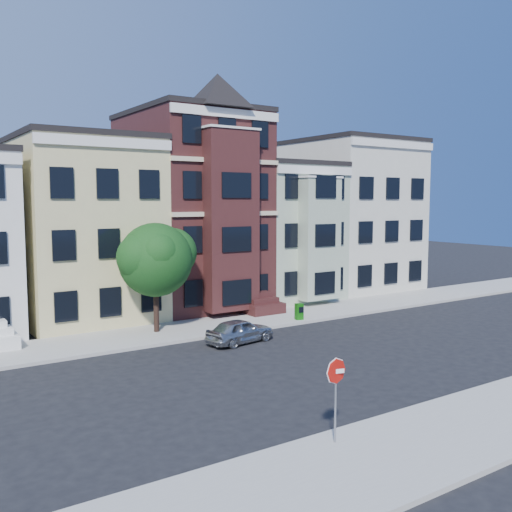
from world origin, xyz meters
TOP-DOWN VIEW (x-y plane):
  - ground at (0.00, 0.00)m, footprint 120.00×120.00m
  - far_sidewalk at (0.00, 8.00)m, footprint 60.00×4.00m
  - house_yellow at (-7.00, 14.50)m, footprint 7.00×9.00m
  - house_brown at (0.00, 14.50)m, footprint 7.00×9.00m
  - house_green at (6.50, 14.50)m, footprint 6.00×9.00m
  - house_cream at (13.50, 14.50)m, footprint 8.00×9.00m
  - street_tree at (-5.22, 8.29)m, footprint 7.52×7.52m
  - parked_car at (-2.64, 4.47)m, footprint 3.66×1.97m
  - newspaper_box at (2.58, 6.57)m, footprint 0.46×0.43m
  - stop_sign at (-6.63, -6.72)m, footprint 0.74×0.30m

SIDE VIEW (x-z plane):
  - ground at x=0.00m, z-range 0.00..0.00m
  - far_sidewalk at x=0.00m, z-range 0.00..0.15m
  - parked_car at x=-2.64m, z-range 0.00..1.18m
  - newspaper_box at x=2.58m, z-range 0.15..1.04m
  - stop_sign at x=-6.63m, z-range 0.15..2.83m
  - street_tree at x=-5.22m, z-range 0.15..6.95m
  - house_green at x=6.50m, z-range 0.00..9.00m
  - house_yellow at x=-7.00m, z-range 0.00..10.00m
  - house_cream at x=13.50m, z-range 0.00..11.00m
  - house_brown at x=0.00m, z-range 0.00..12.00m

